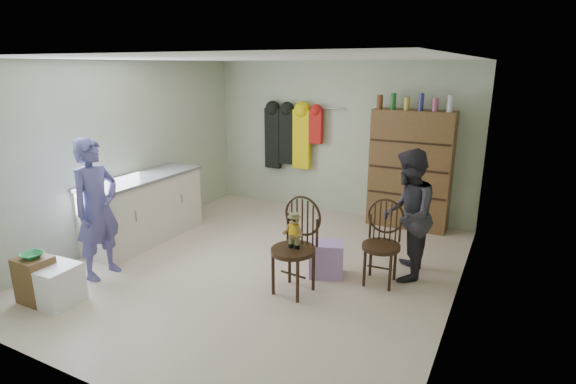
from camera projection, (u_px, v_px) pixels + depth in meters
The scene contains 13 objects.
ground_plane at pixel (263, 266), 5.63m from camera, with size 5.00×5.00×0.00m, color beige.
room_walls at pixel (283, 135), 5.66m from camera, with size 5.00×5.00×5.00m.
counter at pixel (144, 208), 6.37m from camera, with size 0.64×1.86×0.94m.
stool at pixel (36, 279), 4.75m from camera, with size 0.35×0.30×0.50m, color brown.
bowl at pixel (32, 255), 4.67m from camera, with size 0.22×0.22×0.05m, color #21924B.
plastic_tub at pixel (55, 284), 4.72m from camera, with size 0.44×0.42×0.42m, color white.
chair_front at pixel (296, 239), 4.87m from camera, with size 0.52×0.52×1.07m.
chair_far at pixel (383, 239), 5.11m from camera, with size 0.46×0.46×0.97m.
striped_bag at pixel (327, 259), 5.34m from camera, with size 0.39×0.31×0.42m, color pink.
person_left at pixel (97, 209), 5.19m from camera, with size 0.61×0.40×1.66m, color #504F91.
person_right at pixel (407, 215), 5.16m from camera, with size 0.75×0.58×1.54m, color #2D2B33.
dresser at pixel (410, 169), 6.79m from camera, with size 1.20×0.39×2.05m.
coat_rack at pixel (291, 137), 7.69m from camera, with size 1.42×0.12×1.09m.
Camera 1 is at (2.66, -4.44, 2.43)m, focal length 28.00 mm.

